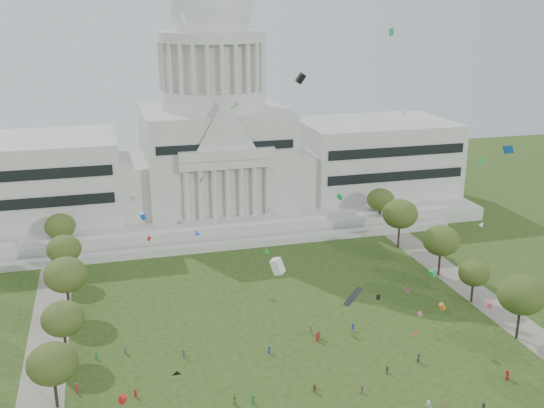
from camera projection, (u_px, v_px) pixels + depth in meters
capitol at (215, 146)px, 200.37m from camera, size 160.00×64.50×91.30m
path_left at (44, 371)px, 118.02m from camera, size 8.00×160.00×0.04m
path_right at (496, 309)px, 142.14m from camera, size 8.00×160.00×0.04m
row_tree_l_2 at (52, 364)px, 104.54m from camera, size 8.42×8.42×11.97m
row_tree_r_2 at (522, 295)px, 126.73m from camera, size 9.55×9.55×13.58m
row_tree_l_3 at (63, 319)px, 120.16m from camera, size 8.12×8.12×11.55m
row_tree_r_3 at (474, 273)px, 143.25m from camera, size 7.01×7.01×9.98m
row_tree_l_4 at (66, 275)px, 136.84m from camera, size 9.29×9.29×13.21m
row_tree_r_4 at (441, 241)px, 157.01m from camera, size 9.19×9.19×13.06m
row_tree_l_5 at (64, 249)px, 153.96m from camera, size 8.33×8.33×11.85m
row_tree_r_5 at (400, 214)px, 175.05m from camera, size 9.82×9.82×13.96m
row_tree_l_6 at (60, 226)px, 170.28m from camera, size 8.19×8.19×11.64m
row_tree_r_6 at (381, 200)px, 192.60m from camera, size 8.42×8.42×11.97m
person_0 at (507, 375)px, 115.00m from camera, size 0.90×1.09×1.92m
person_2 at (419, 358)px, 120.44m from camera, size 0.98×0.70×1.84m
person_3 at (429, 405)px, 106.37m from camera, size 1.19×1.28×1.80m
person_4 at (362, 389)px, 110.95m from camera, size 0.51×0.91×1.53m
person_5 at (315, 388)px, 111.19m from camera, size 1.44×1.57×1.65m
person_8 at (234, 400)px, 107.86m from camera, size 0.79×0.51×1.59m
person_9 at (446, 404)px, 106.98m from camera, size 0.77×1.12×1.59m
person_10 at (387, 370)px, 116.87m from camera, size 0.63×1.00×1.61m
distant_crowd at (242, 390)px, 110.54m from camera, size 66.21×40.24×1.94m
kite_swarm at (348, 249)px, 98.97m from camera, size 78.91×105.62×61.00m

